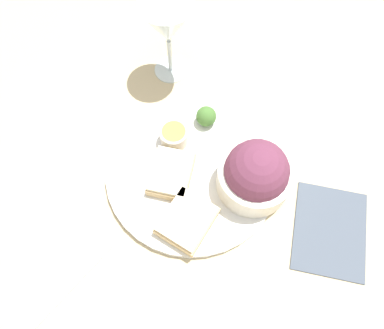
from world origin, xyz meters
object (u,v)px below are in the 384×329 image
cheese_toast_far (171,174)px  napkin (329,233)px  sauce_ramekin (174,135)px  wine_glass (167,25)px  fork (69,288)px  cheese_toast_near (187,221)px  salad_bowl (255,174)px

cheese_toast_far → napkin: (-0.02, 0.26, -0.02)m
sauce_ramekin → wine_glass: (-0.14, -0.08, 0.08)m
cheese_toast_far → fork: size_ratio=0.56×
cheese_toast_near → wine_glass: size_ratio=0.58×
salad_bowl → sauce_ramekin: 0.15m
salad_bowl → cheese_toast_near: size_ratio=1.26×
salad_bowl → cheese_toast_far: size_ratio=1.24×
wine_glass → napkin: bearing=63.4°
salad_bowl → wine_glass: 0.28m
cheese_toast_near → napkin: bearing=111.3°
salad_bowl → sauce_ramekin: (-0.02, -0.15, -0.02)m
sauce_ramekin → napkin: bearing=82.0°
wine_glass → fork: size_ratio=0.96×
wine_glass → napkin: (0.18, 0.37, -0.11)m
cheese_toast_near → cheese_toast_far: size_ratio=0.98×
sauce_ramekin → cheese_toast_near: bearing=33.5°
fork → salad_bowl: bearing=144.6°
sauce_ramekin → fork: (0.28, -0.04, -0.03)m
salad_bowl → fork: 0.33m
wine_glass → salad_bowl: bearing=54.2°
cheese_toast_far → napkin: bearing=94.6°
cheese_toast_far → salad_bowl: bearing=108.8°
salad_bowl → wine_glass: wine_glass is taller
salad_bowl → cheese_toast_far: salad_bowl is taller
napkin → salad_bowl: bearing=-98.4°
wine_glass → fork: 0.44m
salad_bowl → fork: size_ratio=0.70×
cheese_toast_near → napkin: (-0.08, 0.21, -0.02)m
fork → sauce_ramekin: bearing=172.4°
salad_bowl → sauce_ramekin: size_ratio=2.42×
salad_bowl → cheese_toast_near: (0.10, -0.07, -0.03)m
sauce_ramekin → cheese_toast_near: 0.15m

